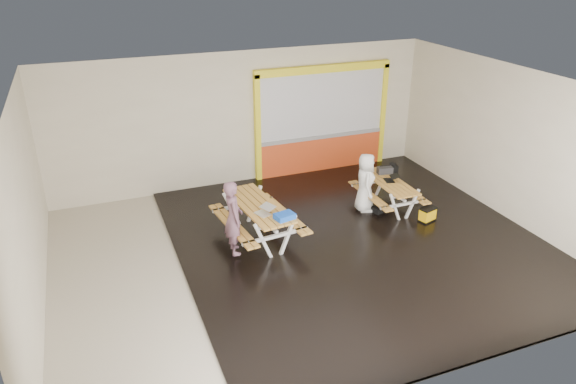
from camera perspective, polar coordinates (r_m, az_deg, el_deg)
name	(u,v)px	position (r m, az deg, el deg)	size (l,w,h in m)	color
room	(305,175)	(10.46, 1.80, 1.82)	(10.02, 8.02, 3.52)	beige
deck	(357,240)	(11.73, 7.34, -5.11)	(7.50, 7.98, 0.05)	black
kiosk	(322,122)	(14.79, 3.67, 7.45)	(3.88, 0.16, 3.00)	#D8491D
picnic_table_left	(258,213)	(11.40, -3.19, -2.25)	(1.69, 2.30, 0.86)	gold
picnic_table_right	(388,188)	(13.03, 10.66, 0.46)	(1.24, 1.80, 0.72)	gold
person_left	(233,218)	(10.73, -5.84, -2.73)	(0.57, 0.37, 1.57)	#734E5E
person_right	(365,183)	(12.72, 8.24, 1.01)	(0.70, 0.45, 1.43)	white
laptop_left	(264,211)	(10.91, -2.53, -2.05)	(0.45, 0.43, 0.15)	silver
laptop_right	(391,179)	(12.99, 10.93, 1.38)	(0.39, 0.36, 0.14)	black
blue_pouch	(285,216)	(10.69, -0.37, -2.59)	(0.39, 0.27, 0.11)	blue
toolbox	(385,170)	(13.37, 10.28, 2.30)	(0.39, 0.24, 0.21)	black
backpack	(392,172)	(13.71, 11.04, 2.14)	(0.28, 0.21, 0.43)	black
dark_case	(379,209)	(12.95, 9.68, -1.79)	(0.34, 0.26, 0.13)	black
fluke_bag	(427,215)	(12.71, 14.64, -2.35)	(0.43, 0.35, 0.33)	black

